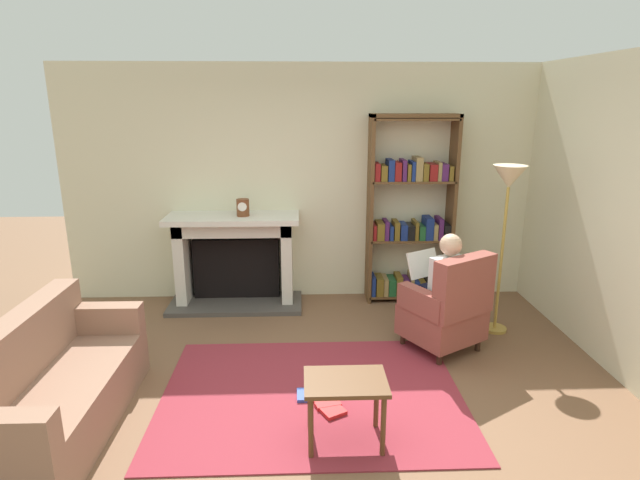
# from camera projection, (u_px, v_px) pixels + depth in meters

# --- Properties ---
(ground) EXTENTS (14.00, 14.00, 0.00)m
(ground) POSITION_uv_depth(u_px,v_px,m) (313.00, 417.00, 3.81)
(ground) COLOR brown
(back_wall) EXTENTS (5.60, 0.10, 2.70)m
(back_wall) POSITION_uv_depth(u_px,v_px,m) (307.00, 184.00, 5.91)
(back_wall) COLOR beige
(back_wall) RESTS_ON ground
(side_wall_right) EXTENTS (0.10, 5.20, 2.70)m
(side_wall_right) POSITION_uv_depth(u_px,v_px,m) (592.00, 205.00, 4.75)
(side_wall_right) COLOR beige
(side_wall_right) RESTS_ON ground
(area_rug) EXTENTS (2.40, 1.80, 0.01)m
(area_rug) POSITION_uv_depth(u_px,v_px,m) (312.00, 394.00, 4.10)
(area_rug) COLOR maroon
(area_rug) RESTS_ON ground
(fireplace) EXTENTS (1.51, 0.64, 1.06)m
(fireplace) POSITION_uv_depth(u_px,v_px,m) (235.00, 256.00, 5.85)
(fireplace) COLOR #4C4742
(fireplace) RESTS_ON ground
(mantel_clock) EXTENTS (0.14, 0.14, 0.19)m
(mantel_clock) POSITION_uv_depth(u_px,v_px,m) (243.00, 208.00, 5.60)
(mantel_clock) COLOR brown
(mantel_clock) RESTS_ON fireplace
(bookshelf) EXTENTS (0.98, 0.32, 2.15)m
(bookshelf) POSITION_uv_depth(u_px,v_px,m) (410.00, 216.00, 5.83)
(bookshelf) COLOR brown
(bookshelf) RESTS_ON ground
(armchair_reading) EXTENTS (0.87, 0.86, 0.97)m
(armchair_reading) POSITION_uv_depth(u_px,v_px,m) (448.00, 309.00, 4.73)
(armchair_reading) COLOR #331E14
(armchair_reading) RESTS_ON ground
(seated_reader) EXTENTS (0.54, 0.59, 1.14)m
(seated_reader) POSITION_uv_depth(u_px,v_px,m) (440.00, 285.00, 4.77)
(seated_reader) COLOR silver
(seated_reader) RESTS_ON ground
(sofa_floral) EXTENTS (0.74, 1.71, 0.85)m
(sofa_floral) POSITION_uv_depth(u_px,v_px,m) (52.00, 390.00, 3.60)
(sofa_floral) COLOR #916A55
(sofa_floral) RESTS_ON ground
(side_table) EXTENTS (0.56, 0.39, 0.49)m
(side_table) POSITION_uv_depth(u_px,v_px,m) (345.00, 390.00, 3.43)
(side_table) COLOR brown
(side_table) RESTS_ON ground
(scattered_books) EXTENTS (0.38, 0.43, 0.03)m
(scattered_books) POSITION_uv_depth(u_px,v_px,m) (323.00, 402.00, 3.96)
(scattered_books) COLOR red
(scattered_books) RESTS_ON area_rug
(floor_lamp) EXTENTS (0.32, 0.32, 1.70)m
(floor_lamp) POSITION_uv_depth(u_px,v_px,m) (508.00, 192.00, 4.88)
(floor_lamp) COLOR #B7933F
(floor_lamp) RESTS_ON ground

